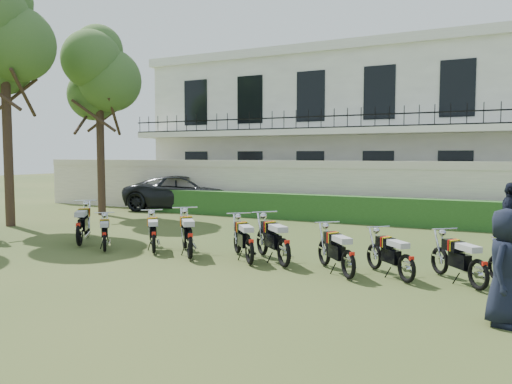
{
  "coord_description": "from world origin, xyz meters",
  "views": [
    {
      "loc": [
        6.18,
        -10.91,
        2.52
      ],
      "look_at": [
        -0.27,
        2.09,
        1.45
      ],
      "focal_mm": 35.0,
      "sensor_mm": 36.0,
      "label": 1
    }
  ],
  "objects_px": {
    "motorcycle_0": "(79,228)",
    "motorcycle_5": "(284,245)",
    "motorcycle_2": "(154,236)",
    "motorcycle_6": "(348,257)",
    "tree_west_near": "(100,74)",
    "officer_5": "(510,222)",
    "motorcycle_7": "(407,261)",
    "officer_0": "(506,267)",
    "suv": "(188,193)",
    "motorcycle_4": "(250,244)",
    "motorcycle_8": "(479,267)",
    "tree_west_mid": "(4,35)",
    "motorcycle_3": "(190,239)",
    "motorcycle_1": "(104,236)"
  },
  "relations": [
    {
      "from": "motorcycle_5",
      "to": "suv",
      "type": "relative_size",
      "value": 0.27
    },
    {
      "from": "motorcycle_6",
      "to": "officer_0",
      "type": "xyz_separation_m",
      "value": [
        2.81,
        -1.55,
        0.4
      ]
    },
    {
      "from": "motorcycle_6",
      "to": "motorcycle_7",
      "type": "xyz_separation_m",
      "value": [
        1.1,
        0.24,
        -0.02
      ]
    },
    {
      "from": "motorcycle_7",
      "to": "officer_5",
      "type": "distance_m",
      "value": 3.8
    },
    {
      "from": "motorcycle_2",
      "to": "motorcycle_8",
      "type": "bearing_deg",
      "value": -40.76
    },
    {
      "from": "motorcycle_8",
      "to": "motorcycle_7",
      "type": "bearing_deg",
      "value": 142.47
    },
    {
      "from": "motorcycle_2",
      "to": "motorcycle_0",
      "type": "bearing_deg",
      "value": 141.45
    },
    {
      "from": "officer_5",
      "to": "tree_west_mid",
      "type": "bearing_deg",
      "value": 107.48
    },
    {
      "from": "motorcycle_0",
      "to": "motorcycle_6",
      "type": "height_order",
      "value": "motorcycle_0"
    },
    {
      "from": "tree_west_mid",
      "to": "officer_5",
      "type": "distance_m",
      "value": 16.88
    },
    {
      "from": "motorcycle_1",
      "to": "motorcycle_8",
      "type": "height_order",
      "value": "motorcycle_8"
    },
    {
      "from": "tree_west_near",
      "to": "motorcycle_7",
      "type": "height_order",
      "value": "tree_west_near"
    },
    {
      "from": "motorcycle_2",
      "to": "suv",
      "type": "xyz_separation_m",
      "value": [
        -5.04,
        9.0,
        0.33
      ]
    },
    {
      "from": "motorcycle_2",
      "to": "officer_0",
      "type": "xyz_separation_m",
      "value": [
        7.97,
        -1.91,
        0.4
      ]
    },
    {
      "from": "officer_0",
      "to": "tree_west_near",
      "type": "bearing_deg",
      "value": 80.76
    },
    {
      "from": "tree_west_near",
      "to": "motorcycle_7",
      "type": "distance_m",
      "value": 15.75
    },
    {
      "from": "suv",
      "to": "tree_west_near",
      "type": "bearing_deg",
      "value": 131.52
    },
    {
      "from": "motorcycle_5",
      "to": "officer_0",
      "type": "bearing_deg",
      "value": -69.43
    },
    {
      "from": "motorcycle_5",
      "to": "suv",
      "type": "height_order",
      "value": "suv"
    },
    {
      "from": "motorcycle_7",
      "to": "motorcycle_8",
      "type": "height_order",
      "value": "motorcycle_8"
    },
    {
      "from": "motorcycle_8",
      "to": "officer_0",
      "type": "relative_size",
      "value": 0.85
    },
    {
      "from": "motorcycle_3",
      "to": "motorcycle_8",
      "type": "relative_size",
      "value": 1.13
    },
    {
      "from": "motorcycle_7",
      "to": "motorcycle_5",
      "type": "bearing_deg",
      "value": 133.17
    },
    {
      "from": "tree_west_near",
      "to": "officer_5",
      "type": "xyz_separation_m",
      "value": [
        15.33,
        -2.68,
        -4.95
      ]
    },
    {
      "from": "tree_west_mid",
      "to": "motorcycle_3",
      "type": "height_order",
      "value": "tree_west_mid"
    },
    {
      "from": "tree_west_near",
      "to": "motorcycle_4",
      "type": "height_order",
      "value": "tree_west_near"
    },
    {
      "from": "tree_west_near",
      "to": "motorcycle_8",
      "type": "bearing_deg",
      "value": -21.93
    },
    {
      "from": "motorcycle_6",
      "to": "officer_5",
      "type": "distance_m",
      "value": 4.6
    },
    {
      "from": "tree_west_mid",
      "to": "motorcycle_2",
      "type": "bearing_deg",
      "value": -13.47
    },
    {
      "from": "motorcycle_2",
      "to": "motorcycle_6",
      "type": "relative_size",
      "value": 1.0
    },
    {
      "from": "motorcycle_0",
      "to": "motorcycle_4",
      "type": "height_order",
      "value": "motorcycle_0"
    },
    {
      "from": "tree_west_near",
      "to": "motorcycle_5",
      "type": "bearing_deg",
      "value": -28.27
    },
    {
      "from": "motorcycle_0",
      "to": "motorcycle_2",
      "type": "height_order",
      "value": "motorcycle_0"
    },
    {
      "from": "motorcycle_2",
      "to": "motorcycle_8",
      "type": "height_order",
      "value": "motorcycle_2"
    },
    {
      "from": "motorcycle_0",
      "to": "motorcycle_5",
      "type": "bearing_deg",
      "value": -36.29
    },
    {
      "from": "motorcycle_7",
      "to": "tree_west_near",
      "type": "bearing_deg",
      "value": 112.6
    },
    {
      "from": "tree_west_mid",
      "to": "motorcycle_5",
      "type": "distance_m",
      "value": 13.02
    },
    {
      "from": "suv",
      "to": "motorcycle_2",
      "type": "bearing_deg",
      "value": -163.96
    },
    {
      "from": "motorcycle_4",
      "to": "motorcycle_6",
      "type": "bearing_deg",
      "value": -48.01
    },
    {
      "from": "motorcycle_0",
      "to": "officer_5",
      "type": "distance_m",
      "value": 11.05
    },
    {
      "from": "tree_west_mid",
      "to": "officer_0",
      "type": "bearing_deg",
      "value": -13.47
    },
    {
      "from": "motorcycle_8",
      "to": "suv",
      "type": "bearing_deg",
      "value": 105.46
    },
    {
      "from": "motorcycle_7",
      "to": "motorcycle_6",
      "type": "bearing_deg",
      "value": 148.55
    },
    {
      "from": "suv",
      "to": "officer_0",
      "type": "distance_m",
      "value": 16.97
    },
    {
      "from": "tree_west_near",
      "to": "motorcycle_4",
      "type": "distance_m",
      "value": 12.82
    },
    {
      "from": "tree_west_near",
      "to": "motorcycle_8",
      "type": "xyz_separation_m",
      "value": [
        14.8,
        -5.96,
        -5.43
      ]
    },
    {
      "from": "motorcycle_4",
      "to": "motorcycle_1",
      "type": "bearing_deg",
      "value": 143.85
    },
    {
      "from": "motorcycle_0",
      "to": "officer_0",
      "type": "xyz_separation_m",
      "value": [
        10.45,
        -1.84,
        0.34
      ]
    },
    {
      "from": "motorcycle_2",
      "to": "motorcycle_7",
      "type": "bearing_deg",
      "value": -41.15
    },
    {
      "from": "motorcycle_5",
      "to": "officer_5",
      "type": "distance_m",
      "value": 5.5
    }
  ]
}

